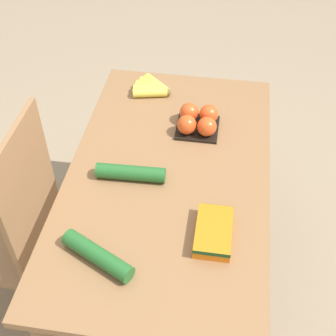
{
  "coord_description": "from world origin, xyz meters",
  "views": [
    {
      "loc": [
        -1.17,
        -0.18,
        1.93
      ],
      "look_at": [
        0.0,
        0.0,
        0.75
      ],
      "focal_mm": 50.0,
      "sensor_mm": 36.0,
      "label": 1
    }
  ],
  "objects_px": {
    "carrot_bag": "(214,231)",
    "cucumber_far": "(98,255)",
    "chair": "(12,228)",
    "banana_bunch": "(153,88)",
    "cucumber_near": "(131,173)",
    "tomato_pack": "(198,120)"
  },
  "relations": [
    {
      "from": "cucumber_far",
      "to": "chair",
      "type": "bearing_deg",
      "value": 61.16
    },
    {
      "from": "chair",
      "to": "banana_bunch",
      "type": "bearing_deg",
      "value": 146.27
    },
    {
      "from": "cucumber_near",
      "to": "cucumber_far",
      "type": "bearing_deg",
      "value": 175.84
    },
    {
      "from": "carrot_bag",
      "to": "cucumber_far",
      "type": "height_order",
      "value": "cucumber_far"
    },
    {
      "from": "cucumber_far",
      "to": "carrot_bag",
      "type": "bearing_deg",
      "value": -66.87
    },
    {
      "from": "carrot_bag",
      "to": "cucumber_far",
      "type": "distance_m",
      "value": 0.37
    },
    {
      "from": "banana_bunch",
      "to": "carrot_bag",
      "type": "xyz_separation_m",
      "value": [
        -0.74,
        -0.33,
        0.01
      ]
    },
    {
      "from": "carrot_bag",
      "to": "cucumber_near",
      "type": "height_order",
      "value": "cucumber_near"
    },
    {
      "from": "chair",
      "to": "carrot_bag",
      "type": "bearing_deg",
      "value": 83.69
    },
    {
      "from": "chair",
      "to": "carrot_bag",
      "type": "xyz_separation_m",
      "value": [
        -0.09,
        -0.77,
        0.25
      ]
    },
    {
      "from": "cucumber_near",
      "to": "cucumber_far",
      "type": "height_order",
      "value": "same"
    },
    {
      "from": "cucumber_near",
      "to": "cucumber_far",
      "type": "distance_m",
      "value": 0.36
    },
    {
      "from": "banana_bunch",
      "to": "cucumber_near",
      "type": "relative_size",
      "value": 0.66
    },
    {
      "from": "chair",
      "to": "cucumber_far",
      "type": "xyz_separation_m",
      "value": [
        -0.24,
        -0.43,
        0.25
      ]
    },
    {
      "from": "carrot_bag",
      "to": "cucumber_far",
      "type": "xyz_separation_m",
      "value": [
        -0.15,
        0.34,
        0.0
      ]
    },
    {
      "from": "tomato_pack",
      "to": "cucumber_far",
      "type": "height_order",
      "value": "tomato_pack"
    },
    {
      "from": "banana_bunch",
      "to": "tomato_pack",
      "type": "bearing_deg",
      "value": -135.13
    },
    {
      "from": "banana_bunch",
      "to": "cucumber_near",
      "type": "distance_m",
      "value": 0.53
    },
    {
      "from": "carrot_bag",
      "to": "cucumber_near",
      "type": "relative_size",
      "value": 0.77
    },
    {
      "from": "chair",
      "to": "tomato_pack",
      "type": "distance_m",
      "value": 0.83
    },
    {
      "from": "chair",
      "to": "carrot_bag",
      "type": "height_order",
      "value": "chair"
    },
    {
      "from": "banana_bunch",
      "to": "carrot_bag",
      "type": "bearing_deg",
      "value": -156.34
    }
  ]
}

